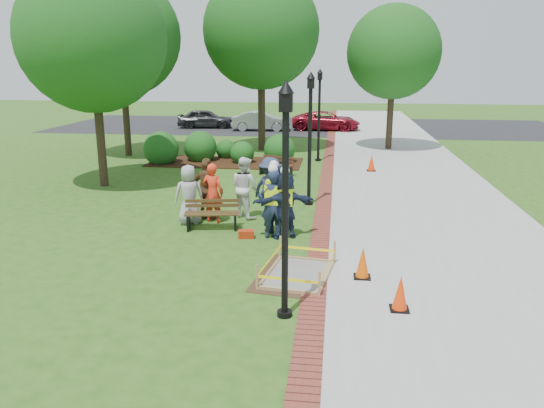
# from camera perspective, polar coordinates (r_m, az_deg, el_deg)

# --- Properties ---
(ground) EXTENTS (100.00, 100.00, 0.00)m
(ground) POSITION_cam_1_polar(r_m,az_deg,el_deg) (12.90, -2.87, -5.60)
(ground) COLOR #285116
(ground) RESTS_ON ground
(sidewalk) EXTENTS (6.00, 60.00, 0.02)m
(sidewalk) POSITION_cam_1_polar(r_m,az_deg,el_deg) (22.53, 14.26, 2.97)
(sidewalk) COLOR #9E9E99
(sidewalk) RESTS_ON ground
(brick_edging) EXTENTS (0.50, 60.00, 0.03)m
(brick_edging) POSITION_cam_1_polar(r_m,az_deg,el_deg) (22.35, 5.96, 3.27)
(brick_edging) COLOR maroon
(brick_edging) RESTS_ON ground
(mulch_bed) EXTENTS (7.00, 3.00, 0.05)m
(mulch_bed) POSITION_cam_1_polar(r_m,az_deg,el_deg) (24.84, -4.99, 4.50)
(mulch_bed) COLOR #381E0F
(mulch_bed) RESTS_ON ground
(parking_lot) EXTENTS (36.00, 12.00, 0.01)m
(parking_lot) POSITION_cam_1_polar(r_m,az_deg,el_deg) (39.20, 3.93, 8.36)
(parking_lot) COLOR black
(parking_lot) RESTS_ON ground
(wet_concrete_pad) EXTENTS (2.02, 2.53, 0.55)m
(wet_concrete_pad) POSITION_cam_1_polar(r_m,az_deg,el_deg) (11.67, 2.83, -6.64)
(wet_concrete_pad) COLOR #47331E
(wet_concrete_pad) RESTS_ON ground
(bench_near) EXTENTS (1.57, 0.75, 0.81)m
(bench_near) POSITION_cam_1_polar(r_m,az_deg,el_deg) (14.92, -6.48, -1.74)
(bench_near) COLOR #503B1B
(bench_near) RESTS_ON ground
(bench_far) EXTENTS (1.51, 0.97, 0.78)m
(bench_far) POSITION_cam_1_polar(r_m,az_deg,el_deg) (21.90, 0.43, 3.74)
(bench_far) COLOR #4E281A
(bench_far) RESTS_ON ground
(cone_front) EXTENTS (0.36, 0.36, 0.71)m
(cone_front) POSITION_cam_1_polar(r_m,az_deg,el_deg) (10.34, 13.63, -9.38)
(cone_front) COLOR black
(cone_front) RESTS_ON ground
(cone_back) EXTENTS (0.36, 0.36, 0.72)m
(cone_back) POSITION_cam_1_polar(r_m,az_deg,el_deg) (11.65, 9.73, -6.30)
(cone_back) COLOR black
(cone_back) RESTS_ON ground
(cone_far) EXTENTS (0.37, 0.37, 0.74)m
(cone_far) POSITION_cam_1_polar(r_m,az_deg,el_deg) (23.10, 10.65, 4.35)
(cone_far) COLOR black
(cone_far) RESTS_ON ground
(toolbox) EXTENTS (0.45, 0.30, 0.21)m
(toolbox) POSITION_cam_1_polar(r_m,az_deg,el_deg) (14.15, -2.79, -3.26)
(toolbox) COLOR #A8270C
(toolbox) RESTS_ON ground
(lamp_near) EXTENTS (0.28, 0.28, 4.26)m
(lamp_near) POSITION_cam_1_polar(r_m,az_deg,el_deg) (9.16, 1.45, 2.02)
(lamp_near) COLOR black
(lamp_near) RESTS_ON ground
(lamp_mid) EXTENTS (0.28, 0.28, 4.26)m
(lamp_mid) POSITION_cam_1_polar(r_m,az_deg,el_deg) (17.03, 4.11, 8.05)
(lamp_mid) COLOR black
(lamp_mid) RESTS_ON ground
(lamp_far) EXTENTS (0.28, 0.28, 4.26)m
(lamp_far) POSITION_cam_1_polar(r_m,az_deg,el_deg) (24.98, 5.10, 10.25)
(lamp_far) COLOR black
(lamp_far) RESTS_ON ground
(tree_left) EXTENTS (5.25, 5.25, 7.98)m
(tree_left) POSITION_cam_1_polar(r_m,az_deg,el_deg) (20.63, -18.78, 16.51)
(tree_left) COLOR #3D2D1E
(tree_left) RESTS_ON ground
(tree_back) EXTENTS (5.88, 5.88, 9.01)m
(tree_back) POSITION_cam_1_polar(r_m,az_deg,el_deg) (28.15, -1.17, 18.13)
(tree_back) COLOR #3D2D1E
(tree_back) RESTS_ON ground
(tree_right) EXTENTS (4.81, 4.81, 7.43)m
(tree_right) POSITION_cam_1_polar(r_m,az_deg,el_deg) (29.06, 12.96, 15.62)
(tree_right) COLOR #3D2D1E
(tree_right) RESTS_ON ground
(tree_far) EXTENTS (5.67, 5.67, 8.56)m
(tree_far) POSITION_cam_1_polar(r_m,az_deg,el_deg) (27.32, -15.99, 16.96)
(tree_far) COLOR #3D2D1E
(tree_far) RESTS_ON ground
(shrub_a) EXTENTS (1.61, 1.61, 1.61)m
(shrub_a) POSITION_cam_1_polar(r_m,az_deg,el_deg) (25.03, -11.77, 4.27)
(shrub_a) COLOR #184D16
(shrub_a) RESTS_ON ground
(shrub_b) EXTENTS (1.54, 1.54, 1.54)m
(shrub_b) POSITION_cam_1_polar(r_m,az_deg,el_deg) (25.40, -7.67, 4.61)
(shrub_b) COLOR #184D16
(shrub_b) RESTS_ON ground
(shrub_c) EXTENTS (1.11, 1.11, 1.11)m
(shrub_c) POSITION_cam_1_polar(r_m,az_deg,el_deg) (24.65, -3.22, 4.40)
(shrub_c) COLOR #184D16
(shrub_c) RESTS_ON ground
(shrub_d) EXTENTS (1.44, 1.44, 1.44)m
(shrub_d) POSITION_cam_1_polar(r_m,az_deg,el_deg) (24.73, 0.80, 4.46)
(shrub_d) COLOR #184D16
(shrub_d) RESTS_ON ground
(shrub_e) EXTENTS (0.98, 0.98, 0.98)m
(shrub_e) POSITION_cam_1_polar(r_m,az_deg,el_deg) (26.03, -4.94, 4.94)
(shrub_e) COLOR #184D16
(shrub_e) RESTS_ON ground
(casual_person_a) EXTENTS (0.64, 0.51, 1.72)m
(casual_person_a) POSITION_cam_1_polar(r_m,az_deg,el_deg) (15.35, -8.91, 0.99)
(casual_person_a) COLOR #A0A0A0
(casual_person_a) RESTS_ON ground
(casual_person_b) EXTENTS (0.62, 0.47, 1.74)m
(casual_person_b) POSITION_cam_1_polar(r_m,az_deg,el_deg) (15.43, -6.39, 1.18)
(casual_person_b) COLOR #F2381C
(casual_person_b) RESTS_ON ground
(casual_person_c) EXTENTS (0.70, 0.66, 1.84)m
(casual_person_c) POSITION_cam_1_polar(r_m,az_deg,el_deg) (15.83, -2.95, 1.79)
(casual_person_c) COLOR white
(casual_person_c) RESTS_ON ground
(casual_person_d) EXTENTS (0.69, 0.56, 1.84)m
(casual_person_d) POSITION_cam_1_polar(r_m,az_deg,el_deg) (15.68, -6.99, 1.57)
(casual_person_d) COLOR brown
(casual_person_d) RESTS_ON ground
(casual_person_e) EXTENTS (0.71, 0.65, 1.88)m
(casual_person_e) POSITION_cam_1_polar(r_m,az_deg,el_deg) (15.51, -0.18, 1.61)
(casual_person_e) COLOR #2B334C
(casual_person_e) RESTS_ON ground
(hivis_worker_a) EXTENTS (0.66, 0.53, 1.95)m
(hivis_worker_a) POSITION_cam_1_polar(r_m,az_deg,el_deg) (13.93, 1.37, 0.15)
(hivis_worker_a) COLOR #181F40
(hivis_worker_a) RESTS_ON ground
(hivis_worker_b) EXTENTS (0.68, 0.54, 1.99)m
(hivis_worker_b) POSITION_cam_1_polar(r_m,az_deg,el_deg) (13.93, 0.10, 0.23)
(hivis_worker_b) COLOR #1A2F45
(hivis_worker_b) RESTS_ON ground
(hivis_worker_c) EXTENTS (0.66, 0.49, 1.99)m
(hivis_worker_c) POSITION_cam_1_polar(r_m,az_deg,el_deg) (14.44, 0.19, 0.77)
(hivis_worker_c) COLOR #18253F
(hivis_worker_c) RESTS_ON ground
(parked_car_a) EXTENTS (2.46, 4.63, 1.44)m
(parked_car_a) POSITION_cam_1_polar(r_m,az_deg,el_deg) (38.35, -7.13, 8.13)
(parked_car_a) COLOR #2C2B2E
(parked_car_a) RESTS_ON ground
(parked_car_b) EXTENTS (2.15, 4.42, 1.41)m
(parked_car_b) POSITION_cam_1_polar(r_m,az_deg,el_deg) (36.54, -1.22, 7.90)
(parked_car_b) COLOR #9E9EA2
(parked_car_b) RESTS_ON ground
(parked_car_c) EXTENTS (2.01, 4.35, 1.40)m
(parked_car_c) POSITION_cam_1_polar(r_m,az_deg,el_deg) (36.98, 5.80, 7.92)
(parked_car_c) COLOR maroon
(parked_car_c) RESTS_ON ground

